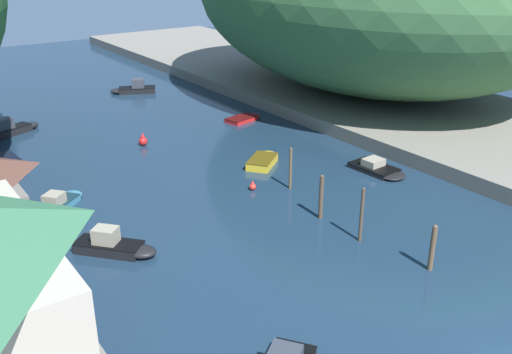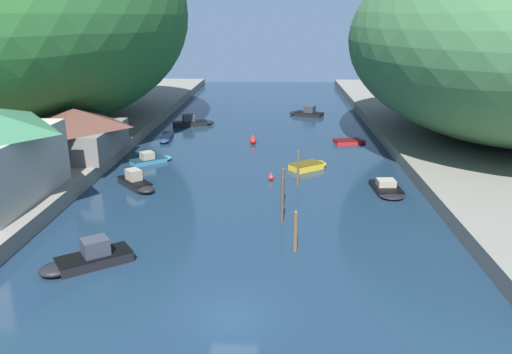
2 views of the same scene
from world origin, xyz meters
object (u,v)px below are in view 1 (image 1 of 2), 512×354
Objects in this scene: channel_buoy_near at (143,141)px; person_by_boathouse at (24,303)px; boat_small_dinghy at (133,89)px; boat_red_skiff at (264,160)px; channel_buoy_far at (253,186)px; boat_open_rowboat at (378,169)px; boat_cabin_cruiser at (59,202)px; boat_mid_channel at (245,118)px; boat_far_right_bank at (11,129)px; boat_white_cruiser at (116,246)px; boat_moored_right at (13,163)px.

person_by_boathouse is (-15.64, -21.75, 1.77)m from channel_buoy_near.
person_by_boathouse is at bearing 175.81° from boat_small_dinghy.
boat_red_skiff is 5.59× the size of channel_buoy_far.
boat_small_dinghy is 45.80m from person_by_boathouse.
person_by_boathouse is (-21.77, -12.01, 1.89)m from boat_red_skiff.
boat_open_rowboat is 6.36× the size of channel_buoy_far.
boat_cabin_cruiser is 13.48m from channel_buoy_far.
boat_red_skiff is at bearing -83.56° from person_by_boathouse.
boat_cabin_cruiser reaches higher than boat_mid_channel.
boat_red_skiff is at bearing -50.91° from boat_open_rowboat.
boat_cabin_cruiser is 14.80m from person_by_boathouse.
boat_small_dinghy is at bearing 81.45° from channel_buoy_far.
boat_far_right_bank is 26.02m from channel_buoy_far.
boat_small_dinghy is at bearing 68.49° from channel_buoy_near.
boat_red_skiff reaches higher than boat_mid_channel.
boat_small_dinghy reaches higher than channel_buoy_near.
boat_far_right_bank is at bearing 142.33° from boat_small_dinghy.
boat_open_rowboat is at bearing 16.68° from boat_far_right_bank.
channel_buoy_far is at bearing -19.89° from boat_open_rowboat.
person_by_boathouse reaches higher than channel_buoy_near.
boat_red_skiff is 0.88× the size of boat_open_rowboat.
channel_buoy_near is (-7.09, -17.97, -0.03)m from boat_small_dinghy.
boat_cabin_cruiser is 31.25m from boat_small_dinghy.
boat_far_right_bank is at bearing -34.78° from person_by_boathouse.
person_by_boathouse is (-17.98, -8.21, 1.93)m from channel_buoy_far.
boat_far_right_bank reaches higher than channel_buoy_far.
boat_open_rowboat is at bearing 138.30° from boat_white_cruiser.
boat_small_dinghy is 38.02m from boat_white_cruiser.
boat_cabin_cruiser is 1.06× the size of boat_mid_channel.
channel_buoy_near is at bearing 168.36° from boat_moored_right.
boat_cabin_cruiser is 12.94m from channel_buoy_near.
boat_open_rowboat is at bearing -9.89° from boat_mid_channel.
boat_white_cruiser reaches higher than boat_red_skiff.
boat_far_right_bank is 1.21× the size of boat_moored_right.
boat_moored_right is at bearing -34.54° from person_by_boathouse.
boat_mid_channel is 0.85× the size of boat_moored_right.
boat_far_right_bank is 7.80× the size of channel_buoy_far.
channel_buoy_far reaches higher than boat_red_skiff.
boat_cabin_cruiser reaches higher than boat_moored_right.
boat_open_rowboat is 33.81m from boat_far_right_bank.
boat_small_dinghy is at bearing -52.21° from person_by_boathouse.
boat_white_cruiser is at bearing -23.10° from boat_far_right_bank.
boat_white_cruiser is 18.80m from channel_buoy_near.
boat_white_cruiser is 8.52m from person_by_boathouse.
boat_cabin_cruiser is 0.75× the size of boat_far_right_bank.
boat_mid_channel is at bearing 74.02° from boat_cabin_cruiser.
boat_moored_right is at bearing -41.47° from boat_open_rowboat.
channel_buoy_far is at bearing -82.00° from boat_red_skiff.
boat_open_rowboat is at bearing -145.75° from boat_small_dinghy.
boat_red_skiff is 11.51m from channel_buoy_near.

